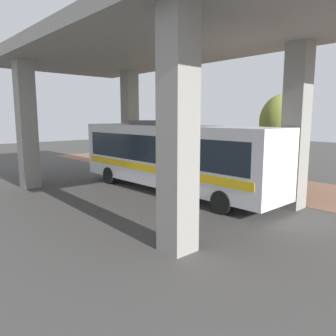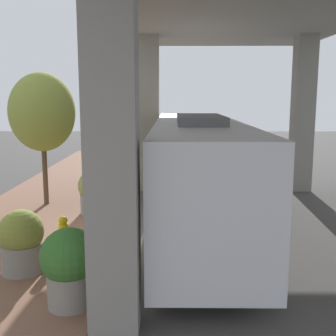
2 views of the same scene
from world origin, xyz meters
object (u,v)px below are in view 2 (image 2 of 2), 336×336
planter_back (22,241)px  street_tree_far (42,112)px  planter_middle (69,266)px  planter_front (94,192)px  bus (197,167)px  fire_hydrant (64,236)px

planter_back → street_tree_far: bearing=101.9°
planter_middle → street_tree_far: street_tree_far is taller
planter_front → planter_middle: (0.78, -7.04, 0.05)m
planter_middle → street_tree_far: size_ratio=0.32×
planter_front → bus: bearing=-24.3°
fire_hydrant → planter_front: 4.26m
bus → planter_back: bearing=-140.6°
planter_back → street_tree_far: (-1.41, 6.71, 2.89)m
fire_hydrant → planter_middle: size_ratio=0.67×
fire_hydrant → planter_front: (0.07, 4.25, 0.27)m
planter_front → planter_back: size_ratio=1.04×
planter_back → street_tree_far: street_tree_far is taller
street_tree_far → bus: bearing=-27.1°
bus → planter_front: bus is taller
fire_hydrant → planter_middle: 2.93m
street_tree_far → planter_front: bearing=-31.3°
fire_hydrant → planter_middle: planter_middle is taller
planter_front → planter_back: bearing=-98.6°
planter_middle → bus: bearing=61.6°
planter_front → fire_hydrant: bearing=-90.9°
bus → fire_hydrant: 4.79m
planter_front → planter_middle: 7.08m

